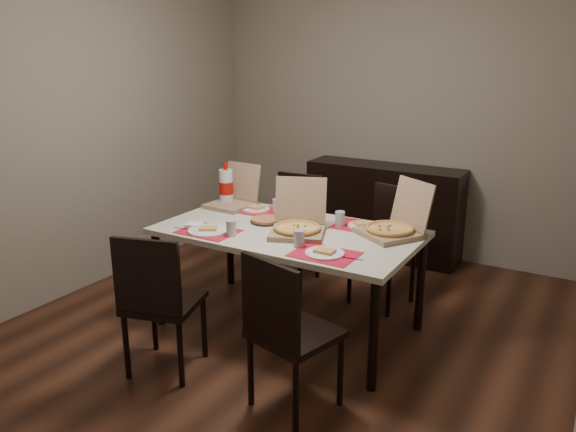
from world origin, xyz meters
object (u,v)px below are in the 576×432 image
(pizza_box_center, at_px, (298,226))
(soda_bottle, at_px, (226,187))
(dip_bowl, at_px, (304,221))
(sideboard, at_px, (383,211))
(chair_near_right, at_px, (286,328))
(chair_far_left, at_px, (294,223))
(chair_near_left, at_px, (158,299))
(dining_table, at_px, (288,239))
(chair_far_right, at_px, (388,240))

(pizza_box_center, distance_m, soda_bottle, 0.96)
(pizza_box_center, bearing_deg, dip_bowl, 109.24)
(sideboard, distance_m, dip_bowl, 1.64)
(chair_near_right, bearing_deg, sideboard, 100.10)
(chair_far_left, distance_m, dip_bowl, 0.81)
(chair_near_left, distance_m, pizza_box_center, 1.05)
(sideboard, bearing_deg, pizza_box_center, -87.56)
(chair_near_left, bearing_deg, pizza_box_center, 62.56)
(dip_bowl, bearing_deg, chair_near_left, -108.90)
(sideboard, relative_size, dining_table, 0.83)
(sideboard, height_order, chair_near_left, chair_near_left)
(pizza_box_center, bearing_deg, chair_far_right, 67.93)
(chair_near_right, bearing_deg, dining_table, 119.92)
(chair_far_left, distance_m, pizza_box_center, 1.05)
(chair_near_left, relative_size, chair_far_right, 1.00)
(chair_near_left, bearing_deg, dip_bowl, 71.10)
(pizza_box_center, distance_m, dip_bowl, 0.25)
(chair_near_right, distance_m, pizza_box_center, 0.97)
(dip_bowl, height_order, soda_bottle, soda_bottle)
(chair_far_left, xyz_separation_m, chair_far_right, (0.87, -0.01, 0.00))
(chair_far_left, height_order, pizza_box_center, pizza_box_center)
(chair_near_left, height_order, soda_bottle, soda_bottle)
(dip_bowl, bearing_deg, chair_far_right, 55.53)
(dining_table, height_order, chair_far_right, chair_far_right)
(chair_far_right, bearing_deg, chair_near_right, -88.16)
(dip_bowl, relative_size, soda_bottle, 0.35)
(chair_far_left, height_order, dip_bowl, chair_far_left)
(chair_near_right, height_order, dip_bowl, chair_near_right)
(sideboard, bearing_deg, chair_far_right, -66.99)
(chair_far_left, relative_size, pizza_box_center, 1.85)
(chair_near_right, distance_m, dip_bowl, 1.19)
(dining_table, bearing_deg, dip_bowl, 83.14)
(dining_table, height_order, pizza_box_center, pizza_box_center)
(chair_far_left, bearing_deg, pizza_box_center, -58.65)
(chair_near_left, bearing_deg, sideboard, 81.94)
(dining_table, relative_size, chair_near_right, 1.94)
(sideboard, height_order, pizza_box_center, pizza_box_center)
(chair_far_right, bearing_deg, sideboard, 113.01)
(chair_near_left, height_order, chair_far_left, same)
(soda_bottle, bearing_deg, chair_near_right, -43.23)
(chair_near_right, relative_size, chair_far_left, 1.00)
(pizza_box_center, height_order, soda_bottle, pizza_box_center)
(chair_far_left, bearing_deg, soda_bottle, -126.71)
(dining_table, distance_m, dip_bowl, 0.21)
(sideboard, bearing_deg, dining_table, -90.78)
(chair_far_left, xyz_separation_m, pizza_box_center, (0.52, -0.86, 0.30))
(chair_far_right, xyz_separation_m, pizza_box_center, (-0.34, -0.85, 0.30))
(chair_near_left, relative_size, soda_bottle, 2.72)
(chair_far_left, height_order, soda_bottle, soda_bottle)
(chair_far_left, height_order, chair_far_right, same)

